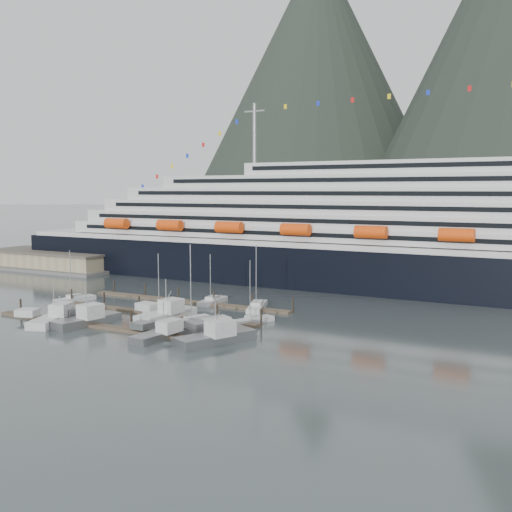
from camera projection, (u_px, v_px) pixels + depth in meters
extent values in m
plane|color=#475453|center=(159.00, 319.00, 109.56)|extent=(1600.00, 1600.00, 0.00)
cone|color=black|center=(317.00, 89.00, 722.30)|extent=(340.00, 340.00, 340.00)
cube|color=black|center=(381.00, 271.00, 145.39)|extent=(210.00, 28.00, 12.00)
cube|color=silver|center=(382.00, 245.00, 144.68)|extent=(205.80, 27.44, 1.50)
cube|color=silver|center=(402.00, 235.00, 142.03)|extent=(185.00, 26.00, 3.20)
cube|color=black|center=(387.00, 238.00, 130.60)|extent=(175.75, 0.20, 1.00)
cube|color=silver|center=(411.00, 221.00, 140.73)|extent=(180.00, 25.00, 3.20)
cube|color=black|center=(397.00, 223.00, 129.74)|extent=(171.00, 0.20, 1.00)
cube|color=silver|center=(420.00, 208.00, 139.43)|extent=(172.00, 24.00, 3.20)
cube|color=black|center=(407.00, 208.00, 128.88)|extent=(163.40, 0.20, 1.00)
cube|color=silver|center=(429.00, 194.00, 138.14)|extent=(160.00, 23.00, 3.20)
cube|color=black|center=(417.00, 194.00, 128.02)|extent=(152.00, 0.20, 1.00)
cube|color=silver|center=(439.00, 180.00, 136.85)|extent=(140.00, 22.00, 3.00)
cube|color=black|center=(428.00, 179.00, 127.17)|extent=(133.00, 0.20, 1.00)
cube|color=silver|center=(448.00, 167.00, 135.58)|extent=(95.00, 20.00, 3.00)
cube|color=black|center=(439.00, 165.00, 126.77)|extent=(90.25, 0.20, 1.00)
cylinder|color=gray|center=(255.00, 134.00, 158.19)|extent=(1.00, 1.00, 16.00)
cylinder|color=#FE4A0D|center=(117.00, 223.00, 164.23)|extent=(7.00, 2.80, 2.80)
cylinder|color=#FE4A0D|center=(170.00, 225.00, 155.72)|extent=(7.00, 2.80, 2.80)
cylinder|color=#FE4A0D|center=(229.00, 227.00, 147.20)|extent=(7.00, 2.80, 2.80)
cylinder|color=#FE4A0D|center=(296.00, 230.00, 138.69)|extent=(7.00, 2.80, 2.80)
cylinder|color=#FE4A0D|center=(371.00, 232.00, 130.18)|extent=(7.00, 2.80, 2.80)
cylinder|color=#FE4A0D|center=(457.00, 235.00, 121.66)|extent=(7.00, 2.80, 2.80)
cube|color=#595956|center=(54.00, 268.00, 180.30)|extent=(46.00, 20.00, 1.20)
cube|color=tan|center=(53.00, 261.00, 180.06)|extent=(42.00, 16.00, 5.00)
cube|color=#595147|center=(53.00, 252.00, 179.77)|extent=(43.00, 17.00, 0.60)
cube|color=#493E2F|center=(100.00, 326.00, 103.16)|extent=(48.00, 2.00, 0.50)
cylinder|color=black|center=(21.00, 307.00, 113.93)|extent=(0.36, 0.36, 3.20)
cylinder|color=black|center=(55.00, 312.00, 109.67)|extent=(0.36, 0.36, 3.20)
cylinder|color=black|center=(92.00, 317.00, 105.41)|extent=(0.36, 0.36, 3.20)
cylinder|color=black|center=(131.00, 322.00, 101.16)|extent=(0.36, 0.36, 3.20)
cylinder|color=black|center=(175.00, 328.00, 96.90)|extent=(0.36, 0.36, 3.20)
cylinder|color=black|center=(222.00, 334.00, 92.64)|extent=(0.36, 0.36, 3.20)
cube|color=#493E2F|center=(148.00, 313.00, 114.52)|extent=(48.00, 2.00, 0.50)
cylinder|color=black|center=(72.00, 297.00, 125.29)|extent=(0.36, 0.36, 3.20)
cylinder|color=black|center=(104.00, 300.00, 121.04)|extent=(0.36, 0.36, 3.20)
cylinder|color=black|center=(139.00, 304.00, 116.78)|extent=(0.36, 0.36, 3.20)
cylinder|color=black|center=(177.00, 309.00, 112.52)|extent=(0.36, 0.36, 3.20)
cylinder|color=black|center=(217.00, 313.00, 108.27)|extent=(0.36, 0.36, 3.20)
cylinder|color=black|center=(261.00, 318.00, 104.01)|extent=(0.36, 0.36, 3.20)
cube|color=#493E2F|center=(187.00, 302.00, 125.89)|extent=(48.00, 2.00, 0.50)
cylinder|color=black|center=(114.00, 288.00, 136.66)|extent=(0.36, 0.36, 3.20)
cylinder|color=black|center=(145.00, 291.00, 132.40)|extent=(0.36, 0.36, 3.20)
cylinder|color=black|center=(178.00, 294.00, 128.14)|extent=(0.36, 0.36, 3.20)
cylinder|color=black|center=(214.00, 298.00, 123.89)|extent=(0.36, 0.36, 3.20)
cylinder|color=black|center=(252.00, 302.00, 119.63)|extent=(0.36, 0.36, 3.20)
cylinder|color=black|center=(293.00, 306.00, 115.37)|extent=(0.36, 0.36, 3.20)
cube|color=#B7B7B7|center=(75.00, 300.00, 127.20)|extent=(4.50, 9.25, 1.38)
cube|color=#B7B7B7|center=(75.00, 296.00, 127.10)|extent=(2.63, 3.48, 0.79)
cylinder|color=gray|center=(70.00, 274.00, 125.91)|extent=(0.16, 0.16, 10.15)
cube|color=#B7B7B7|center=(162.00, 310.00, 116.71)|extent=(3.14, 9.59, 1.39)
cube|color=#B7B7B7|center=(162.00, 306.00, 116.61)|extent=(2.18, 3.42, 0.80)
cylinder|color=gray|center=(159.00, 281.00, 115.21)|extent=(0.16, 0.16, 10.61)
cube|color=#B7B7B7|center=(197.00, 324.00, 104.56)|extent=(8.22, 12.27, 1.57)
cube|color=#B7B7B7|center=(197.00, 318.00, 104.44)|extent=(3.96, 4.85, 0.90)
cylinder|color=gray|center=(191.00, 283.00, 103.06)|extent=(0.18, 0.18, 13.29)
cube|color=#B7B7B7|center=(213.00, 302.00, 125.21)|extent=(3.20, 9.07, 1.39)
cube|color=#B7B7B7|center=(213.00, 298.00, 125.12)|extent=(2.19, 3.25, 0.79)
cylinder|color=gray|center=(210.00, 277.00, 123.82)|extent=(0.16, 0.16, 9.54)
cube|color=#B7B7B7|center=(257.00, 308.00, 119.16)|extent=(6.04, 11.06, 1.44)
cube|color=#B7B7B7|center=(257.00, 303.00, 119.05)|extent=(3.17, 4.23, 0.82)
cylinder|color=gray|center=(256.00, 275.00, 117.37)|extent=(0.16, 0.16, 12.05)
cube|color=#B7B7B7|center=(254.00, 321.00, 106.80)|extent=(5.20, 8.25, 1.24)
cube|color=#B7B7B7|center=(254.00, 317.00, 106.72)|extent=(2.71, 3.26, 0.71)
cylinder|color=gray|center=(250.00, 290.00, 105.67)|extent=(0.14, 0.14, 10.52)
cube|color=#B7B7B7|center=(55.00, 321.00, 107.05)|extent=(8.08, 14.09, 2.09)
cube|color=#B7B7B7|center=(28.00, 312.00, 107.71)|extent=(4.35, 4.01, 1.26)
cube|color=#B7B7B7|center=(61.00, 310.00, 106.61)|extent=(4.12, 4.82, 2.30)
cube|color=black|center=(61.00, 305.00, 106.52)|extent=(3.83, 4.50, 0.52)
cylinder|color=gray|center=(54.00, 299.00, 106.63)|extent=(0.17, 0.17, 5.23)
cube|color=gray|center=(87.00, 323.00, 105.20)|extent=(6.06, 12.94, 2.26)
cube|color=gray|center=(70.00, 311.00, 107.93)|extent=(4.24, 3.33, 1.36)
cube|color=#B7B7B7|center=(90.00, 311.00, 104.19)|extent=(3.74, 4.20, 2.49)
cube|color=black|center=(90.00, 306.00, 104.09)|extent=(3.47, 3.92, 0.57)
cylinder|color=gray|center=(86.00, 299.00, 104.74)|extent=(0.18, 0.18, 5.66)
cube|color=gray|center=(164.00, 336.00, 96.00)|extent=(4.40, 12.89, 1.81)
cube|color=gray|center=(142.00, 325.00, 98.53)|extent=(3.31, 3.05, 1.08)
cube|color=#B7B7B7|center=(170.00, 326.00, 95.11)|extent=(2.87, 4.01, 1.99)
cube|color=black|center=(169.00, 322.00, 95.03)|extent=(2.66, 3.74, 0.45)
cylinder|color=gray|center=(163.00, 316.00, 95.64)|extent=(0.14, 0.14, 4.52)
cube|color=gray|center=(215.00, 340.00, 92.96)|extent=(8.88, 13.79, 2.22)
cube|color=gray|center=(198.00, 326.00, 96.74)|extent=(4.61, 4.17, 1.33)
cube|color=#B7B7B7|center=(220.00, 328.00, 91.69)|extent=(4.42, 4.88, 2.44)
cube|color=black|center=(220.00, 322.00, 91.59)|extent=(4.11, 4.55, 0.55)
cylinder|color=gray|center=(215.00, 315.00, 92.52)|extent=(0.18, 0.18, 5.54)
cube|color=#B7B7B7|center=(166.00, 317.00, 109.76)|extent=(5.49, 13.01, 2.30)
cube|color=#B7B7B7|center=(147.00, 307.00, 112.31)|extent=(4.18, 3.19, 1.38)
cube|color=#B7B7B7|center=(171.00, 306.00, 108.79)|extent=(3.61, 4.12, 2.53)
cube|color=black|center=(171.00, 301.00, 108.69)|extent=(3.35, 3.84, 0.57)
cylinder|color=gray|center=(166.00, 295.00, 109.29)|extent=(0.18, 0.18, 5.74)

